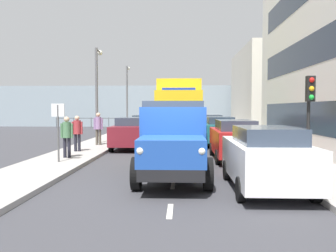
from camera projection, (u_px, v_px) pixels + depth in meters
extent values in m
plane|color=#38383D|center=(177.00, 147.00, 19.83)|extent=(80.00, 80.00, 0.00)
cube|color=#9E9993|center=(261.00, 147.00, 19.64)|extent=(2.49, 39.94, 0.15)
cube|color=#9E9993|center=(95.00, 146.00, 20.01)|extent=(2.49, 39.94, 0.15)
cube|color=silver|center=(170.00, 211.00, 7.52)|extent=(0.12, 1.10, 0.01)
cube|color=silver|center=(173.00, 185.00, 10.10)|extent=(0.12, 1.10, 0.01)
cube|color=silver|center=(175.00, 171.00, 12.32)|extent=(0.12, 1.10, 0.01)
cube|color=silver|center=(176.00, 159.00, 15.19)|extent=(0.12, 1.10, 0.01)
cube|color=silver|center=(177.00, 151.00, 18.07)|extent=(0.12, 1.10, 0.01)
cube|color=silver|center=(178.00, 146.00, 20.77)|extent=(0.12, 1.10, 0.01)
cube|color=silver|center=(178.00, 142.00, 23.21)|extent=(0.12, 1.10, 0.01)
cube|color=silver|center=(178.00, 139.00, 25.71)|extent=(0.12, 1.10, 0.01)
cube|color=silver|center=(179.00, 136.00, 27.95)|extent=(0.12, 1.10, 0.01)
cube|color=silver|center=(179.00, 134.00, 30.23)|extent=(0.12, 1.10, 0.01)
cube|color=silver|center=(179.00, 132.00, 32.89)|extent=(0.12, 1.10, 0.01)
cube|color=silver|center=(179.00, 130.00, 35.85)|extent=(0.12, 1.10, 0.01)
cube|color=#2D3847|center=(325.00, 119.00, 13.99)|extent=(0.08, 18.82, 1.40)
cube|color=#2D3847|center=(327.00, 43.00, 13.84)|extent=(0.08, 18.82, 1.40)
cube|color=beige|center=(282.00, 91.00, 34.31)|extent=(8.25, 11.89, 7.95)
cube|color=#84939E|center=(180.00, 106.00, 42.63)|extent=(80.00, 0.80, 5.00)
cylinder|color=#4C5156|center=(306.00, 123.00, 38.58)|extent=(0.08, 0.08, 1.20)
cylinder|color=#4C5156|center=(288.00, 123.00, 38.66)|extent=(0.08, 0.08, 1.20)
cylinder|color=#4C5156|center=(270.00, 123.00, 38.74)|extent=(0.08, 0.08, 1.20)
cylinder|color=#4C5156|center=(252.00, 123.00, 38.81)|extent=(0.08, 0.08, 1.20)
cylinder|color=#4C5156|center=(233.00, 123.00, 38.89)|extent=(0.08, 0.08, 1.20)
cylinder|color=#4C5156|center=(215.00, 123.00, 38.97)|extent=(0.08, 0.08, 1.20)
cylinder|color=#4C5156|center=(197.00, 123.00, 39.05)|extent=(0.08, 0.08, 1.20)
cylinder|color=#4C5156|center=(180.00, 123.00, 39.13)|extent=(0.08, 0.08, 1.20)
cylinder|color=#4C5156|center=(162.00, 123.00, 39.21)|extent=(0.08, 0.08, 1.20)
cylinder|color=#4C5156|center=(144.00, 123.00, 39.29)|extent=(0.08, 0.08, 1.20)
cylinder|color=#4C5156|center=(126.00, 123.00, 39.37)|extent=(0.08, 0.08, 1.20)
cylinder|color=#4C5156|center=(109.00, 123.00, 39.45)|extent=(0.08, 0.08, 1.20)
cylinder|color=#4C5156|center=(91.00, 123.00, 39.53)|extent=(0.08, 0.08, 1.20)
cylinder|color=#4C5156|center=(74.00, 123.00, 39.61)|extent=(0.08, 0.08, 1.20)
cylinder|color=#4C5156|center=(56.00, 123.00, 39.68)|extent=(0.08, 0.08, 1.20)
cube|color=#4C5156|center=(180.00, 118.00, 39.10)|extent=(28.00, 0.08, 0.08)
cube|color=black|center=(174.00, 159.00, 11.09)|extent=(1.64, 5.60, 0.30)
cube|color=#1E479E|center=(172.00, 151.00, 9.22)|extent=(1.72, 1.90, 0.70)
cube|color=silver|center=(171.00, 156.00, 8.32)|extent=(1.16, 0.08, 0.56)
sphere|color=white|center=(202.00, 151.00, 8.29)|extent=(0.20, 0.20, 0.20)
sphere|color=white|center=(140.00, 151.00, 8.35)|extent=(0.20, 0.20, 0.20)
cube|color=#1E479E|center=(173.00, 126.00, 10.70)|extent=(1.93, 1.34, 1.15)
cube|color=#2D3847|center=(173.00, 110.00, 10.67)|extent=(1.78, 1.23, 0.56)
cube|color=#2D2319|center=(174.00, 147.00, 12.41)|extent=(2.10, 2.80, 0.16)
cube|color=black|center=(203.00, 138.00, 12.36)|extent=(0.08, 2.80, 0.56)
cube|color=black|center=(146.00, 138.00, 12.44)|extent=(0.08, 2.80, 0.56)
cylinder|color=black|center=(208.00, 174.00, 9.38)|extent=(0.24, 0.90, 0.90)
cylinder|color=black|center=(136.00, 174.00, 9.45)|extent=(0.24, 0.90, 0.90)
cylinder|color=black|center=(201.00, 157.00, 12.59)|extent=(0.24, 0.90, 0.90)
cylinder|color=black|center=(148.00, 157.00, 12.67)|extent=(0.24, 0.90, 0.90)
cube|color=gold|center=(179.00, 116.00, 18.35)|extent=(2.40, 2.21, 2.60)
cube|color=#2D3847|center=(179.00, 105.00, 18.32)|extent=(2.20, 2.04, 0.80)
cube|color=#1933B2|center=(179.00, 89.00, 18.28)|extent=(1.75, 0.20, 0.16)
cube|color=gold|center=(179.00, 106.00, 22.31)|extent=(2.50, 5.95, 3.00)
cube|color=black|center=(179.00, 133.00, 21.46)|extent=(2.00, 8.07, 0.36)
cylinder|color=black|center=(200.00, 141.00, 18.45)|extent=(0.28, 1.04, 1.04)
cylinder|color=black|center=(157.00, 140.00, 18.54)|extent=(0.28, 1.04, 1.04)
cylinder|color=black|center=(197.00, 135.00, 22.06)|extent=(0.28, 1.04, 1.04)
cylinder|color=black|center=(161.00, 135.00, 22.15)|extent=(0.28, 1.04, 1.04)
cylinder|color=black|center=(196.00, 133.00, 24.18)|extent=(0.28, 1.04, 1.04)
cylinder|color=black|center=(163.00, 133.00, 24.27)|extent=(0.28, 1.04, 1.04)
cube|color=white|center=(265.00, 160.00, 9.49)|extent=(1.83, 4.18, 1.00)
cube|color=#2D3847|center=(267.00, 135.00, 9.25)|extent=(1.50, 2.30, 0.42)
cylinder|color=black|center=(227.00, 170.00, 10.84)|extent=(0.18, 0.60, 0.60)
cylinder|color=black|center=(283.00, 170.00, 10.77)|extent=(0.18, 0.60, 0.60)
cylinder|color=black|center=(241.00, 189.00, 8.25)|extent=(0.18, 0.60, 0.60)
cylinder|color=black|center=(315.00, 190.00, 8.18)|extent=(0.18, 0.60, 0.60)
cube|color=#B21E1E|center=(234.00, 141.00, 15.06)|extent=(1.78, 4.41, 1.00)
cube|color=#2D3847|center=(235.00, 125.00, 14.83)|extent=(1.46, 2.42, 0.42)
cylinder|color=black|center=(212.00, 149.00, 16.48)|extent=(0.18, 0.60, 0.60)
cylinder|color=black|center=(248.00, 149.00, 16.42)|extent=(0.18, 0.60, 0.60)
cylinder|color=black|center=(218.00, 157.00, 13.76)|extent=(0.18, 0.60, 0.60)
cylinder|color=black|center=(261.00, 157.00, 13.69)|extent=(0.18, 0.60, 0.60)
cube|color=#1E6670|center=(219.00, 132.00, 21.13)|extent=(1.81, 4.43, 1.00)
cube|color=#2D3847|center=(220.00, 120.00, 20.90)|extent=(1.48, 2.44, 0.42)
cylinder|color=black|center=(204.00, 138.00, 22.56)|extent=(0.18, 0.60, 0.60)
cylinder|color=black|center=(230.00, 138.00, 22.49)|extent=(0.18, 0.60, 0.60)
cylinder|color=black|center=(207.00, 142.00, 19.82)|extent=(0.18, 0.60, 0.60)
cylinder|color=black|center=(237.00, 142.00, 19.75)|extent=(0.18, 0.60, 0.60)
cube|color=black|center=(211.00, 127.00, 27.34)|extent=(1.83, 4.38, 1.00)
cube|color=#2D3847|center=(211.00, 118.00, 27.11)|extent=(1.50, 2.41, 0.42)
cylinder|color=black|center=(199.00, 132.00, 28.75)|extent=(0.18, 0.60, 0.60)
cylinder|color=black|center=(220.00, 132.00, 28.69)|extent=(0.18, 0.60, 0.60)
cylinder|color=black|center=(200.00, 134.00, 26.05)|extent=(0.18, 0.60, 0.60)
cylinder|color=black|center=(224.00, 134.00, 25.98)|extent=(0.18, 0.60, 0.60)
cube|color=maroon|center=(131.00, 134.00, 19.09)|extent=(1.76, 4.25, 1.00)
cube|color=#2D3847|center=(132.00, 121.00, 19.26)|extent=(1.45, 2.34, 0.42)
cylinder|color=black|center=(144.00, 146.00, 17.77)|extent=(0.18, 0.60, 0.60)
cylinder|color=black|center=(111.00, 146.00, 17.83)|extent=(0.18, 0.60, 0.60)
cylinder|color=black|center=(149.00, 141.00, 20.40)|extent=(0.18, 0.60, 0.60)
cylinder|color=black|center=(120.00, 141.00, 20.47)|extent=(0.18, 0.60, 0.60)
cube|color=slate|center=(144.00, 128.00, 25.83)|extent=(1.88, 4.54, 1.00)
cube|color=#2D3847|center=(145.00, 118.00, 25.99)|extent=(1.55, 2.50, 0.42)
cylinder|color=black|center=(155.00, 136.00, 24.41)|extent=(0.18, 0.60, 0.60)
cylinder|color=black|center=(130.00, 136.00, 24.48)|extent=(0.18, 0.60, 0.60)
cylinder|color=black|center=(158.00, 133.00, 27.22)|extent=(0.18, 0.60, 0.60)
cylinder|color=black|center=(135.00, 133.00, 27.29)|extent=(0.18, 0.60, 0.60)
cylinder|color=black|center=(69.00, 148.00, 14.64)|extent=(0.14, 0.14, 0.84)
cylinder|color=black|center=(65.00, 148.00, 14.65)|extent=(0.14, 0.14, 0.84)
cylinder|color=#47724C|center=(67.00, 130.00, 14.61)|extent=(0.34, 0.34, 0.66)
cylinder|color=#47724C|center=(72.00, 131.00, 14.60)|extent=(0.09, 0.09, 0.61)
cylinder|color=#47724C|center=(62.00, 131.00, 14.62)|extent=(0.09, 0.09, 0.61)
sphere|color=tan|center=(67.00, 119.00, 14.59)|extent=(0.23, 0.23, 0.23)
cylinder|color=black|center=(79.00, 143.00, 16.82)|extent=(0.14, 0.14, 0.83)
cylinder|color=black|center=(75.00, 143.00, 16.82)|extent=(0.14, 0.14, 0.83)
cylinder|color=maroon|center=(77.00, 127.00, 16.78)|extent=(0.34, 0.34, 0.66)
cylinder|color=maroon|center=(82.00, 128.00, 16.77)|extent=(0.09, 0.09, 0.61)
cylinder|color=maroon|center=(73.00, 128.00, 16.79)|extent=(0.09, 0.09, 0.61)
sphere|color=tan|center=(77.00, 118.00, 16.76)|extent=(0.23, 0.23, 0.23)
cylinder|color=#4C473D|center=(100.00, 137.00, 19.80)|extent=(0.14, 0.14, 0.89)
cylinder|color=#4C473D|center=(97.00, 137.00, 19.81)|extent=(0.14, 0.14, 0.89)
cylinder|color=gray|center=(98.00, 123.00, 19.76)|extent=(0.34, 0.34, 0.70)
cylinder|color=gray|center=(102.00, 124.00, 19.76)|extent=(0.09, 0.09, 0.65)
cylinder|color=gray|center=(94.00, 124.00, 19.77)|extent=(0.09, 0.09, 0.65)
sphere|color=tan|center=(98.00, 115.00, 19.74)|extent=(0.24, 0.24, 0.24)
cylinder|color=black|center=(308.00, 121.00, 12.47)|extent=(0.12, 0.12, 3.20)
cube|color=black|center=(310.00, 89.00, 12.27)|extent=(0.28, 0.24, 0.90)
sphere|color=red|center=(312.00, 80.00, 12.13)|extent=(0.18, 0.18, 0.18)
sphere|color=orange|center=(312.00, 89.00, 12.15)|extent=(0.18, 0.18, 0.18)
sphere|color=green|center=(311.00, 97.00, 12.16)|extent=(0.18, 0.18, 0.18)
cylinder|color=#59595B|center=(97.00, 96.00, 20.72)|extent=(0.16, 0.16, 5.64)
cylinder|color=#59595B|center=(98.00, 51.00, 21.03)|extent=(0.10, 0.90, 0.10)
sphere|color=silver|center=(100.00, 53.00, 21.48)|extent=(0.32, 0.32, 0.32)
cylinder|color=#59595B|center=(127.00, 99.00, 31.78)|extent=(0.16, 0.16, 5.93)
cylinder|color=#59595B|center=(128.00, 67.00, 32.09)|extent=(0.10, 0.90, 0.10)
sphere|color=silver|center=(128.00, 69.00, 32.54)|extent=(0.32, 0.32, 0.32)
cylinder|color=#4C4C4C|center=(58.00, 133.00, 13.46)|extent=(0.07, 0.07, 2.20)
cube|color=silver|center=(58.00, 110.00, 13.41)|extent=(0.50, 0.04, 0.50)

